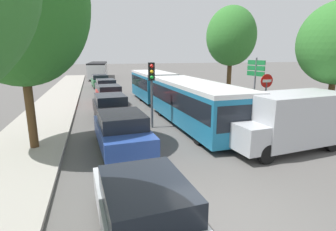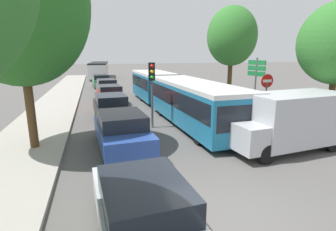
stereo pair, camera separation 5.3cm
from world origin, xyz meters
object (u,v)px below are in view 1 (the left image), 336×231
at_px(traffic_light, 152,80).
at_px(city_bus_rear, 98,69).
at_px(queued_car_graphite, 106,87).
at_px(no_entry_sign, 266,92).
at_px(queued_car_black, 111,107).
at_px(white_van, 291,120).
at_px(tree_right_mid, 230,38).
at_px(articulated_bus, 173,92).
at_px(tree_left_mid, 17,2).
at_px(direction_sign_post, 255,75).
at_px(queued_car_red, 109,94).
at_px(queued_car_silver, 145,212).
at_px(queued_car_green, 100,81).
at_px(queued_car_blue, 122,131).

bearing_deg(traffic_light, city_bus_rear, -169.90).
height_order(queued_car_graphite, no_entry_sign, no_entry_sign).
bearing_deg(queued_car_graphite, queued_car_black, 174.93).
distance_m(white_van, tree_right_mid, 12.00).
bearing_deg(articulated_bus, tree_left_mid, -57.51).
distance_m(no_entry_sign, tree_right_mid, 8.70).
relative_size(articulated_bus, tree_right_mid, 2.14).
height_order(queued_car_black, tree_right_mid, tree_right_mid).
bearing_deg(direction_sign_post, queued_car_red, -48.50).
xyz_separation_m(queued_car_red, traffic_light, (1.73, -7.63, 1.76)).
bearing_deg(city_bus_rear, articulated_bus, -167.18).
bearing_deg(queued_car_silver, white_van, -64.01).
relative_size(queued_car_red, direction_sign_post, 1.19).
bearing_deg(city_bus_rear, queued_car_black, -175.57).
xyz_separation_m(traffic_light, tree_right_mid, (7.82, 6.28, 2.55)).
distance_m(city_bus_rear, tree_right_mid, 26.75).
bearing_deg(queued_car_graphite, queued_car_silver, 175.48).
height_order(queued_car_green, traffic_light, traffic_light).
bearing_deg(articulated_bus, queued_car_red, -141.12).
height_order(traffic_light, tree_left_mid, tree_left_mid).
relative_size(queued_car_silver, traffic_light, 1.24).
relative_size(queued_car_red, no_entry_sign, 1.52).
bearing_deg(articulated_bus, queued_car_green, -166.72).
xyz_separation_m(queued_car_red, no_entry_sign, (7.44, -9.17, 1.14)).
xyz_separation_m(queued_car_red, tree_right_mid, (9.54, -1.35, 4.32)).
bearing_deg(traffic_light, queued_car_green, -167.03).
bearing_deg(tree_left_mid, traffic_light, 20.00).
relative_size(queued_car_red, queued_car_graphite, 0.99).
relative_size(queued_car_black, traffic_light, 1.28).
distance_m(queued_car_silver, direction_sign_post, 13.27).
bearing_deg(queued_car_blue, traffic_light, -37.65).
bearing_deg(queued_car_black, traffic_light, -145.84).
height_order(traffic_light, tree_right_mid, tree_right_mid).
relative_size(queued_car_black, white_van, 0.84).
height_order(queued_car_silver, queued_car_black, queued_car_black).
bearing_deg(no_entry_sign, queued_car_blue, -80.68).
bearing_deg(no_entry_sign, queued_car_green, -158.51).
distance_m(city_bus_rear, no_entry_sign, 33.35).
bearing_deg(tree_right_mid, city_bus_rear, 111.67).
bearing_deg(queued_car_graphite, queued_car_blue, 175.73).
xyz_separation_m(queued_car_graphite, direction_sign_post, (8.60, -11.41, 1.83)).
bearing_deg(tree_left_mid, queued_car_red, 69.36).
relative_size(queued_car_blue, direction_sign_post, 1.25).
bearing_deg(city_bus_rear, queued_car_blue, -175.43).
height_order(articulated_bus, queued_car_blue, articulated_bus).
height_order(queued_car_silver, tree_right_mid, tree_right_mid).
height_order(queued_car_blue, no_entry_sign, no_entry_sign).
bearing_deg(no_entry_sign, traffic_light, -105.10).
bearing_deg(traffic_light, queued_car_silver, -6.99).
distance_m(queued_car_silver, queued_car_graphite, 21.07).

